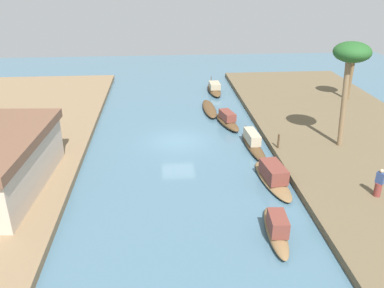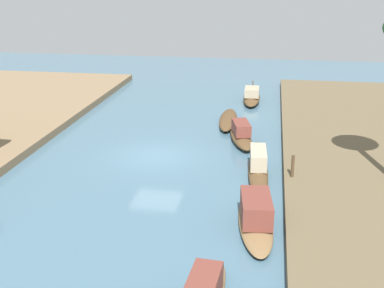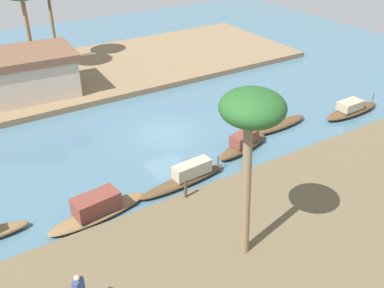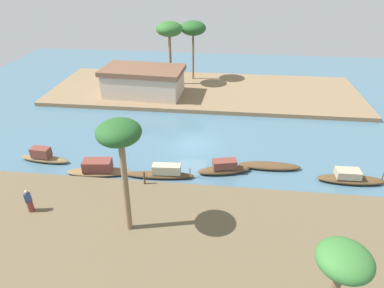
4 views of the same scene
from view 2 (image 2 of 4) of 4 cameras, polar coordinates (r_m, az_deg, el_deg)
The scene contains 7 objects.
river_water at distance 25.82m, azimuth -4.17°, elevation -1.41°, with size 63.03×63.03×0.00m, color #476B7F.
sampan_foreground at distance 36.91m, azimuth 6.85°, elevation 5.43°, with size 4.99×1.26×1.08m.
sampan_midstream at distance 18.81m, azimuth 7.30°, elevation -8.10°, with size 5.18×1.80×1.23m.
sampan_with_tall_canopy at distance 23.42m, azimuth 7.57°, elevation -2.63°, with size 5.36×1.23×1.14m.
sampan_upstream_small at distance 27.84m, azimuth 5.64°, elevation 1.05°, with size 4.27×1.95×1.17m.
sampan_downstream_large at distance 31.40m, azimuth 4.16°, elevation 2.80°, with size 4.94×1.18×0.48m.
mooring_post at distance 22.33m, azimuth 11.44°, elevation -2.49°, with size 0.14×0.14×1.01m, color #4C3823.
Camera 2 is at (-23.51, -5.70, 9.01)m, focal length 46.63 mm.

